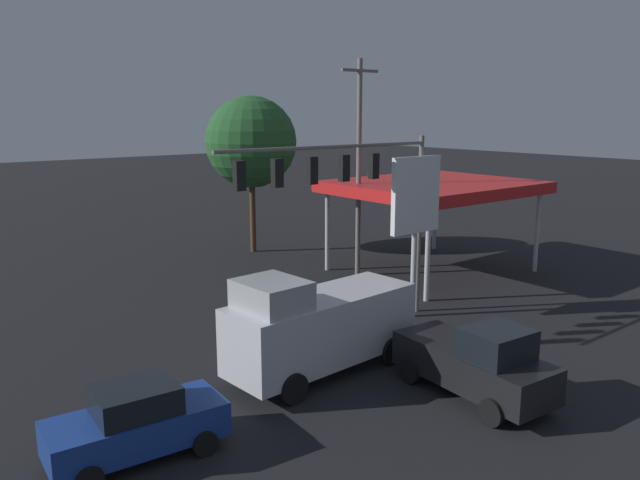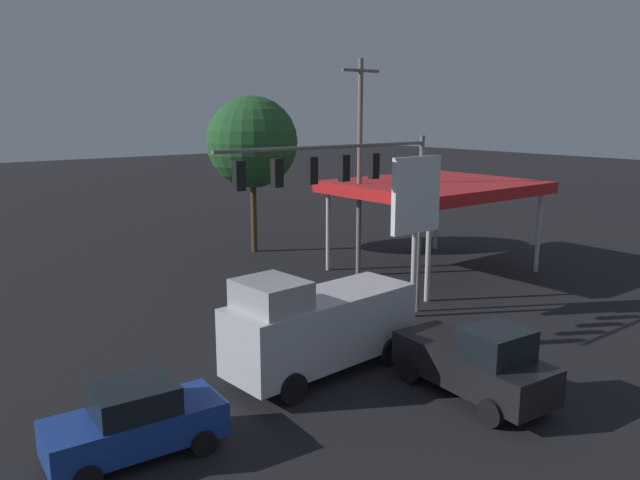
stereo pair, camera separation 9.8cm
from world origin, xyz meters
TOP-DOWN VIEW (x-y plane):
  - ground_plane at (0.00, 0.00)m, footprint 200.00×200.00m
  - traffic_signal_assembly at (-1.28, -2.01)m, footprint 9.90×0.43m
  - utility_pole at (-7.45, -8.17)m, footprint 2.40×0.26m
  - gas_station_canopy at (-11.26, -6.42)m, footprint 9.97×8.54m
  - price_sign at (-4.73, -1.61)m, footprint 2.62×0.27m
  - sedan_waiting at (8.86, 1.73)m, footprint 4.52×2.31m
  - delivery_truck at (2.09, 0.53)m, footprint 6.94×2.93m
  - pickup_parked at (-0.64, 4.90)m, footprint 2.57×5.34m
  - street_tree at (-6.17, -16.51)m, footprint 5.52×5.52m

SIDE VIEW (x-z plane):
  - ground_plane at x=0.00m, z-range 0.00..0.00m
  - sedan_waiting at x=8.86m, z-range -0.01..1.92m
  - pickup_parked at x=-0.64m, z-range -0.09..2.31m
  - delivery_truck at x=2.09m, z-range -0.10..3.48m
  - gas_station_canopy at x=-11.26m, z-range 2.12..7.06m
  - price_sign at x=-4.73m, z-range 1.54..8.36m
  - utility_pole at x=-7.45m, z-range 0.29..11.51m
  - traffic_signal_assembly at x=-1.28m, z-range 2.13..9.77m
  - street_tree at x=-6.17m, z-range 1.99..11.54m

